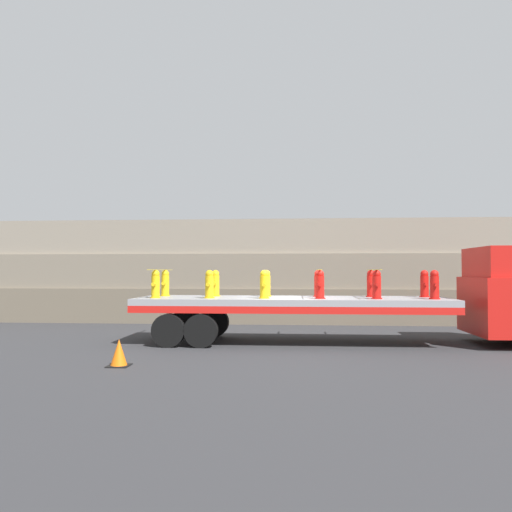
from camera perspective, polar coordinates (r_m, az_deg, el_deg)
The scene contains 19 objects.
ground_plane at distance 15.07m, azimuth 4.16°, elevation -9.85°, with size 120.00×120.00×0.00m, color #2D2D30.
rock_cliff at distance 21.39m, azimuth 4.26°, elevation -1.74°, with size 60.00×3.30×4.24m.
flatbed_trailer at distance 14.97m, azimuth 1.97°, elevation -5.71°, with size 9.20×2.58×1.34m.
fire_hydrant_yellow_near_0 at distance 14.95m, azimuth -11.41°, elevation -3.20°, with size 0.31×0.53×0.82m.
fire_hydrant_yellow_far_0 at distance 16.00m, azimuth -10.33°, elevation -3.10°, with size 0.31×0.53×0.82m.
fire_hydrant_yellow_near_1 at distance 14.59m, azimuth -5.35°, elevation -3.26°, with size 0.31×0.53×0.82m.
fire_hydrant_yellow_far_1 at distance 15.67m, azimuth -4.66°, elevation -3.16°, with size 0.31×0.53×0.82m.
fire_hydrant_yellow_near_2 at distance 14.41m, azimuth 0.94°, elevation -3.29°, with size 0.31×0.53×0.82m.
fire_hydrant_yellow_far_2 at distance 15.50m, azimuth 1.20°, elevation -3.18°, with size 0.31×0.53×0.82m.
fire_hydrant_red_near_3 at distance 14.39m, azimuth 7.32°, elevation -3.28°, with size 0.31×0.53×0.82m.
fire_hydrant_red_far_3 at distance 15.48m, azimuth 7.12°, elevation -3.17°, with size 0.31×0.53×0.82m.
fire_hydrant_red_near_4 at distance 14.56m, azimuth 13.63°, elevation -3.23°, with size 0.31×0.53×0.82m.
fire_hydrant_red_far_4 at distance 15.64m, azimuth 13.00°, elevation -3.12°, with size 0.31×0.53×0.82m.
fire_hydrant_red_near_5 at distance 14.89m, azimuth 19.72°, elevation -3.14°, with size 0.31×0.53×0.82m.
fire_hydrant_red_far_5 at distance 15.95m, azimuth 18.70°, elevation -3.05°, with size 0.31×0.53×0.82m.
cargo_strap_rear at distance 15.47m, azimuth -10.84°, elevation -1.56°, with size 0.05×2.68×0.01m.
cargo_strap_middle at distance 14.93m, azimuth 7.21°, elevation -1.57°, with size 0.05×2.68×0.01m.
cargo_strap_front at distance 15.09m, azimuth 13.29°, elevation -1.54°, with size 0.05×2.68×0.01m.
traffic_cone at distance 11.78m, azimuth -15.40°, elevation -10.64°, with size 0.48×0.48×0.60m.
Camera 1 is at (0.11, -14.92, 2.14)m, focal length 35.00 mm.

